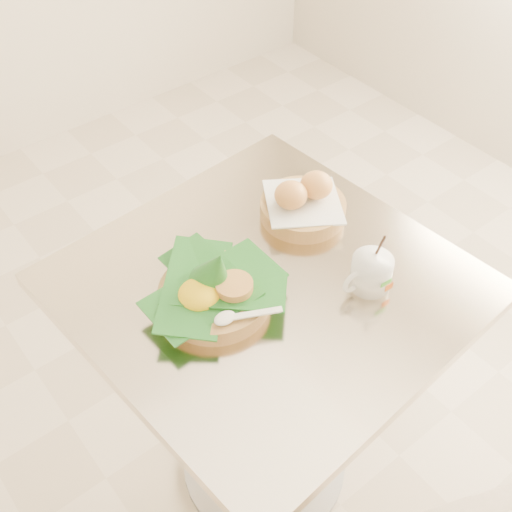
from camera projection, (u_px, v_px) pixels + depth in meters
floor at (222, 491)px, 1.72m from camera, size 3.60×3.60×0.00m
cafe_table at (266, 350)px, 1.40m from camera, size 0.75×0.75×0.75m
rice_basket at (214, 290)px, 1.18m from camera, size 0.26×0.26×0.13m
bread_basket at (303, 203)px, 1.35m from camera, size 0.21×0.21×0.09m
coffee_mug at (370, 272)px, 1.21m from camera, size 0.11×0.08×0.14m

